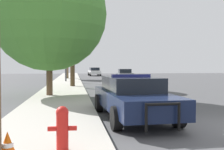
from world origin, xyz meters
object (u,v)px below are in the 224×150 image
fire_hydrant (62,127)px  traffic_light (78,44)px  tree_sidewalk_far (67,44)px  police_car (132,96)px  car_background_oncoming (125,74)px  car_background_distant (94,71)px  traffic_cone (8,146)px  tree_sidewalk_mid (72,27)px  tree_sidewalk_near (49,13)px

fire_hydrant → traffic_light: bearing=88.3°
traffic_light → tree_sidewalk_far: size_ratio=0.88×
police_car → car_background_oncoming: size_ratio=1.19×
car_background_distant → traffic_cone: 43.58m
fire_hydrant → tree_sidewalk_far: 31.25m
tree_sidewalk_mid → traffic_cone: 18.24m
tree_sidewalk_far → traffic_light: bearing=-78.7°
traffic_light → car_background_oncoming: bearing=38.6°
traffic_light → fire_hydrant: bearing=-91.7°
car_background_oncoming → tree_sidewalk_far: size_ratio=0.71×
tree_sidewalk_mid → tree_sidewalk_near: tree_sidewalk_near is taller
car_background_distant → police_car: bearing=-95.0°
car_background_oncoming → tree_sidewalk_near: size_ratio=0.58×
tree_sidewalk_far → tree_sidewalk_near: bearing=-91.3°
car_background_oncoming → tree_sidewalk_far: tree_sidewalk_far is taller
car_background_distant → tree_sidewalk_near: bearing=-101.2°
police_car → tree_sidewalk_near: bearing=-67.4°
traffic_light → car_background_oncoming: size_ratio=1.24×
fire_hydrant → tree_sidewalk_mid: 17.68m
car_background_oncoming → tree_sidewalk_mid: tree_sidewalk_mid is taller
police_car → traffic_light: bearing=-89.4°
police_car → car_background_oncoming: (4.37, 25.14, -0.02)m
car_background_distant → traffic_cone: bearing=-98.8°
car_background_distant → tree_sidewalk_mid: size_ratio=0.68×
car_background_distant → tree_sidewalk_near: (-4.89, -32.45, 3.88)m
car_background_oncoming → traffic_cone: car_background_oncoming is taller
police_car → fire_hydrant: bearing=56.2°
fire_hydrant → car_background_distant: car_background_distant is taller
police_car → traffic_cone: bearing=50.4°
police_car → tree_sidewalk_far: bearing=-87.6°
car_background_distant → tree_sidewalk_far: (-4.43, -11.83, 3.75)m
fire_hydrant → tree_sidewalk_near: tree_sidewalk_near is taller
car_background_distant → car_background_oncoming: bearing=-81.5°
car_background_oncoming → tree_sidewalk_far: 8.39m
tree_sidewalk_far → traffic_cone: (-0.26, -31.50, -4.11)m
tree_sidewalk_mid → tree_sidewalk_near: size_ratio=0.87×
police_car → traffic_light: (-1.44, 20.50, 3.24)m
traffic_light → traffic_cone: 25.01m
police_car → traffic_light: 20.81m
police_car → tree_sidewalk_far: (-2.80, 27.30, 3.76)m
fire_hydrant → tree_sidewalk_mid: (0.14, 17.16, 4.23)m
car_background_distant → car_background_oncoming: size_ratio=1.03×
car_background_distant → traffic_cone: size_ratio=8.90×
traffic_cone → tree_sidewalk_mid: bearing=86.6°
car_background_oncoming → tree_sidewalk_mid: (-6.39, -11.68, 4.09)m
traffic_light → car_background_oncoming: 8.12m
police_car → tree_sidewalk_mid: size_ratio=0.79×
police_car → tree_sidewalk_near: size_ratio=0.69×
police_car → tree_sidewalk_mid: tree_sidewalk_mid is taller
car_background_distant → tree_sidewalk_near: size_ratio=0.60×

